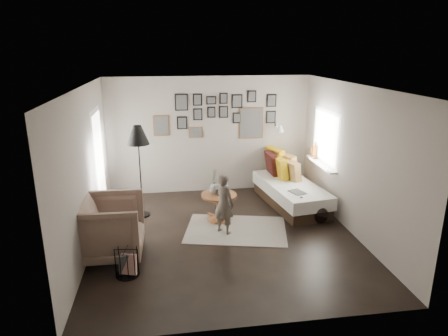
{
  "coord_description": "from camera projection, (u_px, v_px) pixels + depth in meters",
  "views": [
    {
      "loc": [
        -0.96,
        -6.31,
        3.18
      ],
      "look_at": [
        0.05,
        0.5,
        1.1
      ],
      "focal_mm": 32.0,
      "sensor_mm": 36.0,
      "label": 1
    }
  ],
  "objects": [
    {
      "name": "wall_sconce",
      "position": [
        280.0,
        128.0,
        8.84
      ],
      "size": [
        0.18,
        0.36,
        0.16
      ],
      "color": "white",
      "rests_on": "wall_back"
    },
    {
      "name": "daybed",
      "position": [
        289.0,
        188.0,
        8.43
      ],
      "size": [
        1.2,
        2.25,
        1.04
      ],
      "rotation": [
        0.0,
        0.0,
        0.14
      ],
      "color": "black",
      "rests_on": "ground"
    },
    {
      "name": "ground",
      "position": [
        225.0,
        236.0,
        7.03
      ],
      "size": [
        4.8,
        4.8,
        0.0
      ],
      "primitive_type": "plane",
      "color": "black",
      "rests_on": "ground"
    },
    {
      "name": "rug",
      "position": [
        236.0,
        230.0,
        7.26
      ],
      "size": [
        2.03,
        1.62,
        0.01
      ],
      "primitive_type": "cube",
      "rotation": [
        0.0,
        0.0,
        -0.23
      ],
      "color": "silver",
      "rests_on": "ground"
    },
    {
      "name": "pedestal_table",
      "position": [
        219.0,
        208.0,
        7.6
      ],
      "size": [
        0.68,
        0.68,
        0.53
      ],
      "rotation": [
        0.0,
        0.0,
        -0.05
      ],
      "color": "brown",
      "rests_on": "ground"
    },
    {
      "name": "candles",
      "position": [
        225.0,
        188.0,
        7.5
      ],
      "size": [
        0.12,
        0.12,
        0.25
      ],
      "color": "black",
      "rests_on": "pedestal_table"
    },
    {
      "name": "magazine_on_daybed",
      "position": [
        297.0,
        192.0,
        7.75
      ],
      "size": [
        0.32,
        0.38,
        0.02
      ],
      "primitive_type": "cube",
      "rotation": [
        0.0,
        0.0,
        0.32
      ],
      "color": "black",
      "rests_on": "daybed"
    },
    {
      "name": "wall_left",
      "position": [
        86.0,
        171.0,
        6.34
      ],
      "size": [
        0.0,
        4.8,
        4.8
      ],
      "primitive_type": "plane",
      "rotation": [
        1.57,
        0.0,
        1.57
      ],
      "color": "#9C9289",
      "rests_on": "ground"
    },
    {
      "name": "door_left",
      "position": [
        99.0,
        165.0,
        7.55
      ],
      "size": [
        0.0,
        2.14,
        2.14
      ],
      "color": "white",
      "rests_on": "wall_left"
    },
    {
      "name": "wall_front",
      "position": [
        258.0,
        226.0,
        4.38
      ],
      "size": [
        4.5,
        0.0,
        4.5
      ],
      "primitive_type": "plane",
      "rotation": [
        -1.57,
        0.0,
        0.0
      ],
      "color": "#9C9289",
      "rests_on": "ground"
    },
    {
      "name": "wall_back",
      "position": [
        209.0,
        135.0,
        8.93
      ],
      "size": [
        4.5,
        0.0,
        4.5
      ],
      "primitive_type": "plane",
      "rotation": [
        1.57,
        0.0,
        0.0
      ],
      "color": "#9C9289",
      "rests_on": "ground"
    },
    {
      "name": "demijohn_small",
      "position": [
        320.0,
        214.0,
        7.51
      ],
      "size": [
        0.29,
        0.29,
        0.45
      ],
      "color": "black",
      "rests_on": "ground"
    },
    {
      "name": "ceiling",
      "position": [
        226.0,
        86.0,
        6.28
      ],
      "size": [
        4.8,
        4.8,
        0.0
      ],
      "primitive_type": "plane",
      "rotation": [
        3.14,
        0.0,
        0.0
      ],
      "color": "white",
      "rests_on": "wall_back"
    },
    {
      "name": "vase",
      "position": [
        215.0,
        187.0,
        7.48
      ],
      "size": [
        0.19,
        0.19,
        0.48
      ],
      "color": "black",
      "rests_on": "pedestal_table"
    },
    {
      "name": "wall_right",
      "position": [
        353.0,
        160.0,
        6.97
      ],
      "size": [
        0.0,
        4.8,
        4.8
      ],
      "primitive_type": "plane",
      "rotation": [
        1.57,
        0.0,
        -1.57
      ],
      "color": "#9C9289",
      "rests_on": "ground"
    },
    {
      "name": "floor_lamp",
      "position": [
        138.0,
        138.0,
        7.44
      ],
      "size": [
        0.42,
        0.42,
        1.81
      ],
      "rotation": [
        0.0,
        0.0,
        0.03
      ],
      "color": "black",
      "rests_on": "ground"
    },
    {
      "name": "demijohn_large",
      "position": [
        301.0,
        212.0,
        7.57
      ],
      "size": [
        0.33,
        0.33,
        0.49
      ],
      "color": "black",
      "rests_on": "ground"
    },
    {
      "name": "gallery_wall",
      "position": [
        222.0,
        115.0,
        8.82
      ],
      "size": [
        2.74,
        0.03,
        1.08
      ],
      "color": "brown",
      "rests_on": "wall_back"
    },
    {
      "name": "window_right",
      "position": [
        318.0,
        160.0,
        8.34
      ],
      "size": [
        0.15,
        1.32,
        1.3
      ],
      "color": "white",
      "rests_on": "wall_right"
    },
    {
      "name": "magazine_basket",
      "position": [
        127.0,
        263.0,
        5.76
      ],
      "size": [
        0.37,
        0.37,
        0.41
      ],
      "rotation": [
        0.0,
        0.0,
        -0.14
      ],
      "color": "black",
      "rests_on": "ground"
    },
    {
      "name": "armchair",
      "position": [
        109.0,
        228.0,
        6.23
      ],
      "size": [
        1.09,
        1.06,
        0.97
      ],
      "primitive_type": "imported",
      "rotation": [
        0.0,
        0.0,
        1.55
      ],
      "color": "#745C4E",
      "rests_on": "ground"
    },
    {
      "name": "armchair_cushion",
      "position": [
        111.0,
        226.0,
        6.28
      ],
      "size": [
        0.46,
        0.48,
        0.2
      ],
      "primitive_type": "cube",
      "rotation": [
        -0.21,
        0.0,
        -0.06
      ],
      "color": "beige",
      "rests_on": "armchair"
    },
    {
      "name": "child",
      "position": [
        224.0,
        204.0,
        7.0
      ],
      "size": [
        0.48,
        0.48,
        1.11
      ],
      "primitive_type": "imported",
      "rotation": [
        0.0,
        0.0,
        2.36
      ],
      "color": "#554B43",
      "rests_on": "ground"
    }
  ]
}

